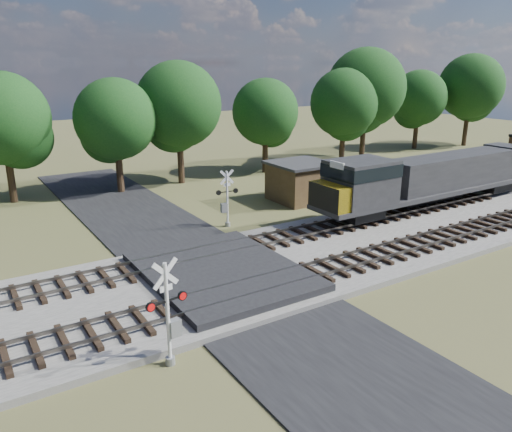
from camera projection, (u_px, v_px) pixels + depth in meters
ground at (226, 283)px, 24.36m from camera, size 160.00×160.00×0.00m
ballast_bed at (368, 240)px, 29.85m from camera, size 140.00×10.00×0.30m
road at (226, 282)px, 24.35m from camera, size 7.00×60.00×0.08m
crossing_panel at (221, 274)px, 24.67m from camera, size 7.00×9.00×0.62m
track_near at (302, 275)px, 24.23m from camera, size 140.00×2.60×0.33m
track_far at (248, 245)px, 28.26m from camera, size 140.00×2.60×0.33m
crossing_signal_near at (170, 322)px, 17.35m from camera, size 1.61×0.41×4.03m
crossing_signal_far at (226, 203)px, 32.31m from camera, size 1.53×0.35×3.81m
equipment_shed at (301, 181)px, 38.60m from camera, size 4.45×4.45×3.02m
treeline at (195, 103)px, 43.14m from camera, size 82.56×11.47×11.99m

